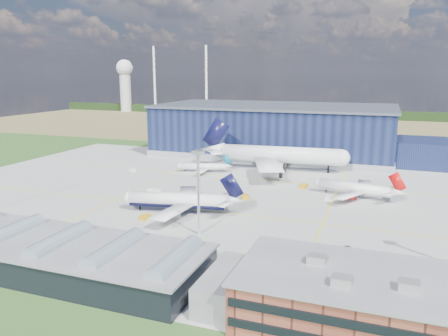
# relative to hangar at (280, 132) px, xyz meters

# --- Properties ---
(ground) EXTENTS (600.00, 600.00, 0.00)m
(ground) POSITION_rel_hangar_xyz_m (-2.81, -94.80, -11.62)
(ground) COLOR #244A1B
(ground) RESTS_ON ground
(apron) EXTENTS (220.00, 160.00, 0.08)m
(apron) POSITION_rel_hangar_xyz_m (-2.81, -84.80, -11.59)
(apron) COLOR #A4A49F
(apron) RESTS_ON ground
(farmland) EXTENTS (600.00, 220.00, 0.01)m
(farmland) POSITION_rel_hangar_xyz_m (-2.81, 125.20, -11.62)
(farmland) COLOR olive
(farmland) RESTS_ON ground
(treeline) EXTENTS (600.00, 8.00, 8.00)m
(treeline) POSITION_rel_hangar_xyz_m (-2.81, 205.20, -7.62)
(treeline) COLOR black
(treeline) RESTS_ON ground
(horizon_dressing) EXTENTS (440.20, 18.00, 70.00)m
(horizon_dressing) POSITION_rel_hangar_xyz_m (-194.11, 199.58, 22.58)
(horizon_dressing) COLOR white
(horizon_dressing) RESTS_ON ground
(hangar) EXTENTS (145.00, 62.00, 26.10)m
(hangar) POSITION_rel_hangar_xyz_m (0.00, 0.00, 0.00)
(hangar) COLOR #101838
(hangar) RESTS_ON ground
(ops_building) EXTENTS (46.00, 23.00, 10.90)m
(ops_building) POSITION_rel_hangar_xyz_m (52.20, -154.81, -6.82)
(ops_building) COLOR brown
(ops_building) RESTS_ON ground
(glass_concourse) EXTENTS (78.00, 23.00, 8.60)m
(glass_concourse) POSITION_rel_hangar_xyz_m (-9.26, -154.80, -7.93)
(glass_concourse) COLOR black
(glass_concourse) RESTS_ON ground
(light_mast_center) EXTENTS (2.60, 2.60, 23.00)m
(light_mast_center) POSITION_rel_hangar_xyz_m (7.19, -124.80, 3.82)
(light_mast_center) COLOR silver
(light_mast_center) RESTS_ON ground
(airliner_navy) EXTENTS (45.62, 44.95, 12.72)m
(airliner_navy) POSITION_rel_hangar_xyz_m (-6.81, -109.40, -5.25)
(airliner_navy) COLOR white
(airliner_navy) RESTS_ON ground
(airliner_red) EXTENTS (38.65, 38.14, 10.47)m
(airliner_red) POSITION_rel_hangar_xyz_m (43.55, -72.80, -6.38)
(airliner_red) COLOR white
(airliner_red) RESTS_ON ground
(airliner_widebody) EXTENTS (72.56, 71.22, 22.01)m
(airliner_widebody) POSITION_rel_hangar_xyz_m (9.40, -39.80, -0.61)
(airliner_widebody) COLOR white
(airliner_widebody) RESTS_ON ground
(airliner_regional) EXTENTS (30.12, 29.75, 8.04)m
(airliner_regional) POSITION_rel_hangar_xyz_m (-21.44, -54.94, -7.60)
(airliner_regional) COLOR white
(airliner_regional) RESTS_ON ground
(gse_tug_a) EXTENTS (3.58, 4.23, 1.51)m
(gse_tug_a) POSITION_rel_hangar_xyz_m (8.58, -88.29, -10.86)
(gse_tug_a) COLOR orange
(gse_tug_a) RESTS_ON ground
(gse_tug_b) EXTENTS (2.99, 3.71, 1.40)m
(gse_tug_b) POSITION_rel_hangar_xyz_m (-12.79, -118.73, -10.92)
(gse_tug_b) COLOR orange
(gse_tug_b) RESTS_ON ground
(gse_van_a) EXTENTS (5.36, 2.55, 2.29)m
(gse_van_a) POSITION_rel_hangar_xyz_m (-22.98, -94.44, -10.47)
(gse_van_a) COLOR silver
(gse_van_a) RESTS_ON ground
(gse_cart_a) EXTENTS (2.38, 3.17, 1.25)m
(gse_cart_a) POSITION_rel_hangar_xyz_m (35.62, -79.77, -10.99)
(gse_cart_a) COLOR silver
(gse_cart_a) RESTS_ON ground
(gse_tug_c) EXTENTS (2.87, 3.83, 1.50)m
(gse_tug_c) POSITION_rel_hangar_xyz_m (24.96, -66.41, -10.87)
(gse_tug_c) COLOR orange
(gse_tug_c) RESTS_ON ground
(gse_cart_b) EXTENTS (3.96, 3.52, 1.43)m
(gse_cart_b) POSITION_rel_hangar_xyz_m (-51.27, -64.06, -10.90)
(gse_cart_b) COLOR silver
(gse_cart_b) RESTS_ON ground
(airstair) EXTENTS (3.03, 5.90, 3.61)m
(airstair) POSITION_rel_hangar_xyz_m (28.24, -136.81, -9.81)
(airstair) COLOR silver
(airstair) RESTS_ON ground
(car_a) EXTENTS (3.11, 1.35, 1.05)m
(car_a) POSITION_rel_hangar_xyz_m (45.75, -121.52, -11.09)
(car_a) COLOR #99999E
(car_a) RESTS_ON ground
(car_b) EXTENTS (3.41, 1.97, 1.06)m
(car_b) POSITION_rel_hangar_xyz_m (-9.24, -142.80, -11.08)
(car_b) COLOR #99999E
(car_b) RESTS_ON ground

